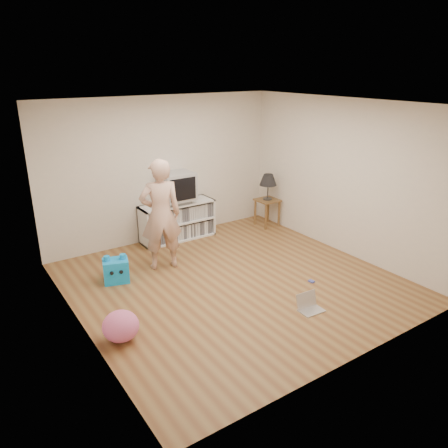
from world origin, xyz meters
TOP-DOWN VIEW (x-y plane):
  - ground at (0.00, 0.00)m, footprint 4.50×4.50m
  - walls at (0.00, 0.00)m, footprint 4.52×4.52m
  - ceiling at (0.00, 0.00)m, footprint 4.50×4.50m
  - media_unit at (0.15, 2.04)m, footprint 1.40×0.45m
  - dvd_deck at (0.15, 2.02)m, footprint 0.45×0.35m
  - crt_tv at (0.15, 2.02)m, footprint 0.60×0.53m
  - side_table at (1.99, 1.65)m, footprint 0.42×0.42m
  - table_lamp at (1.99, 1.65)m, footprint 0.34×0.34m
  - person at (-0.64, 1.07)m, footprint 0.74×0.58m
  - laptop at (0.38, -1.20)m, footprint 0.34×0.28m
  - playing_cards at (0.98, -0.66)m, footprint 0.07×0.09m
  - plush_blue at (-1.45, 1.01)m, footprint 0.44×0.39m
  - plush_pink at (-1.95, -0.45)m, footprint 0.45×0.45m

SIDE VIEW (x-z plane):
  - ground at x=0.00m, z-range 0.00..0.00m
  - playing_cards at x=0.98m, z-range 0.00..0.02m
  - laptop at x=0.38m, z-range -0.05..0.17m
  - plush_blue at x=-1.45m, z-range -0.03..0.40m
  - plush_pink at x=-1.95m, z-range 0.00..0.37m
  - media_unit at x=0.15m, z-range 0.00..0.70m
  - side_table at x=1.99m, z-range 0.14..0.69m
  - dvd_deck at x=0.15m, z-range 0.70..0.77m
  - person at x=-0.64m, z-range 0.00..1.77m
  - table_lamp at x=1.99m, z-range 0.68..1.20m
  - crt_tv at x=0.15m, z-range 0.77..1.27m
  - walls at x=0.00m, z-range 0.00..2.60m
  - ceiling at x=0.00m, z-range 2.60..2.60m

